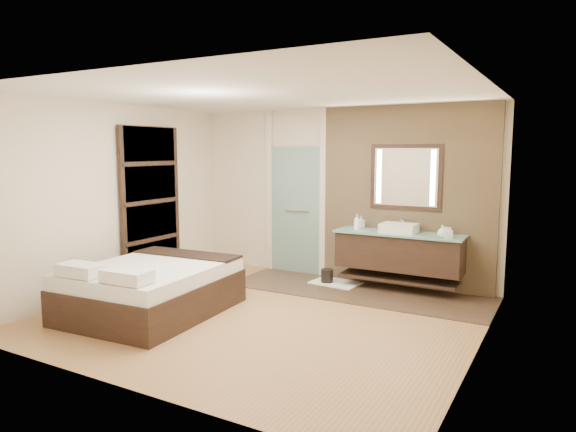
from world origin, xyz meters
The scene contains 15 objects.
floor centered at (0.00, 0.00, 0.00)m, with size 5.00×5.00×0.00m, color olive.
tile_strip centered at (0.60, 1.60, 0.01)m, with size 3.80×1.30×0.01m, color #36281D.
stone_wall centered at (1.10, 2.21, 1.35)m, with size 2.60×0.08×2.70m, color tan.
vanity centered at (1.10, 1.92, 0.58)m, with size 1.85×0.55×0.88m.
mirror_unit centered at (1.10, 2.16, 1.65)m, with size 1.06×0.04×0.96m.
frosted_door centered at (-0.75, 2.20, 1.14)m, with size 1.10×0.12×2.70m.
shoji_partition centered at (-2.43, 0.60, 1.21)m, with size 0.06×1.20×2.40m.
bed centered at (-1.30, -0.60, 0.31)m, with size 1.70×2.07×0.76m.
bath_mat centered at (0.15, 1.82, 0.02)m, with size 0.72×0.50×0.02m, color white.
waste_bin centered at (0.03, 1.76, 0.11)m, with size 0.18×0.18×0.23m, color black.
tissue_box centered at (1.80, 1.82, 0.92)m, with size 0.12×0.12×0.10m, color silver.
soap_bottle_a centered at (0.48, 1.83, 0.98)m, with size 0.09×0.09×0.23m, color white.
soap_bottle_b centered at (0.47, 2.02, 0.96)m, with size 0.09×0.09×0.19m, color #B2B2B2.
soap_bottle_c centered at (1.73, 1.80, 0.95)m, with size 0.13×0.13×0.17m, color #C3F6EC.
cup centered at (1.74, 2.02, 0.92)m, with size 0.14×0.14×0.11m, color silver.
Camera 1 is at (3.26, -5.23, 2.05)m, focal length 32.00 mm.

